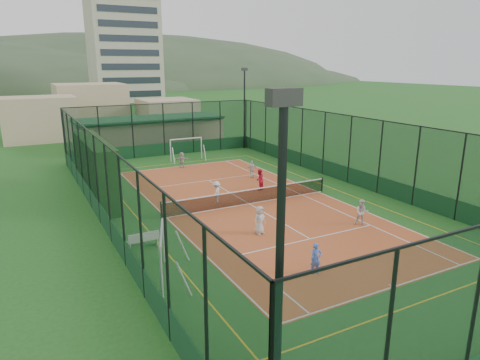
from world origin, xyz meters
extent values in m
plane|color=#1F591E|center=(0.00, 0.00, 0.00)|extent=(300.00, 300.00, 0.00)
cube|color=#A74A25|center=(0.00, 0.00, 0.01)|extent=(11.17, 23.97, 0.01)
cube|color=beige|center=(12.00, 82.00, 15.00)|extent=(15.00, 12.00, 30.00)
cube|color=black|center=(-8.30, 5.85, 1.96)|extent=(1.35, 8.97, 3.92)
imported|color=silver|center=(-1.92, -4.56, 0.76)|extent=(0.83, 0.65, 1.51)
imported|color=#4970D0|center=(-2.06, -9.50, 0.69)|extent=(0.55, 0.41, 1.37)
imported|color=silver|center=(3.68, -6.13, 0.75)|extent=(0.91, 0.88, 1.47)
imported|color=silver|center=(-1.74, 1.20, 0.72)|extent=(1.02, 1.01, 1.41)
imported|color=silver|center=(3.29, 5.49, 0.70)|extent=(0.87, 0.53, 1.39)
imported|color=silver|center=(-0.31, 11.41, 0.68)|extent=(1.30, 0.74, 1.34)
imported|color=red|center=(2.14, 2.42, 0.76)|extent=(0.92, 0.87, 1.50)
sphere|color=#CCE033|center=(-0.85, 0.80, 0.04)|extent=(0.07, 0.07, 0.07)
sphere|color=#CCE033|center=(-0.20, 0.75, 0.04)|extent=(0.07, 0.07, 0.07)
sphere|color=#CCE033|center=(-3.18, 1.93, 0.04)|extent=(0.07, 0.07, 0.07)
camera|label=1|loc=(-12.59, -22.61, 8.63)|focal=32.00mm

